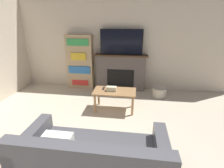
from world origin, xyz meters
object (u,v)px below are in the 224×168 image
fireplace (121,72)px  coffee_table (115,94)px  bookshelf (80,62)px  couch (93,163)px  tv (121,42)px  storage_basket (159,92)px

fireplace → coffee_table: fireplace is taller
bookshelf → fireplace: bearing=1.1°
fireplace → couch: size_ratio=0.82×
bookshelf → tv: bearing=0.1°
bookshelf → coffee_table: bearing=-47.0°
coffee_table → fireplace: bearing=89.0°
fireplace → storage_basket: size_ratio=3.88×
fireplace → bookshelf: 1.24m
fireplace → storage_basket: fireplace is taller
fireplace → couch: fireplace is taller
tv → bookshelf: tv is taller
fireplace → coffee_table: 1.31m
tv → storage_basket: tv is taller
tv → coffee_table: size_ratio=1.23×
fireplace → couch: (-0.06, -3.24, -0.24)m
coffee_table → tv: bearing=89.0°
coffee_table → couch: bearing=-91.0°
tv → couch: bearing=-91.0°
bookshelf → storage_basket: (2.31, -0.37, -0.67)m
tv → coffee_table: 1.62m
fireplace → tv: bearing=-90.0°
fireplace → bookshelf: bearing=-178.9°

